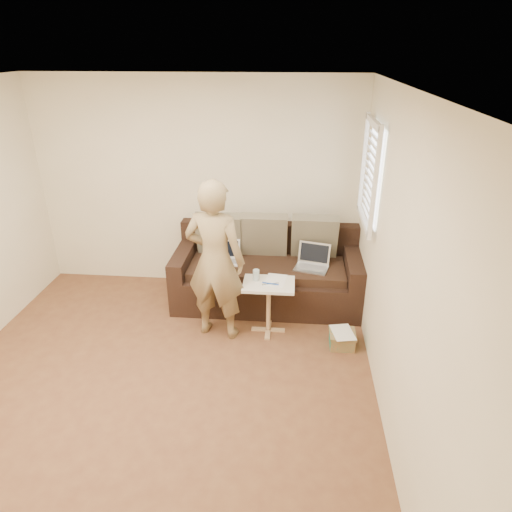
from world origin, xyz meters
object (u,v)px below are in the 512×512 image
(drinking_glass, at_px, (256,275))
(person, at_px, (215,261))
(striped_box, at_px, (342,339))
(laptop_white, at_px, (227,263))
(sofa, at_px, (267,270))
(laptop_silver, at_px, (311,269))
(side_table, at_px, (268,307))

(drinking_glass, bearing_deg, person, -161.88)
(striped_box, bearing_deg, laptop_white, 148.66)
(laptop_white, xyz_separation_m, striped_box, (1.33, -0.81, -0.43))
(sofa, bearing_deg, laptop_white, -174.27)
(laptop_silver, relative_size, laptop_white, 1.11)
(side_table, relative_size, drinking_glass, 4.98)
(side_table, relative_size, striped_box, 2.21)
(sofa, xyz_separation_m, drinking_glass, (-0.08, -0.59, 0.23))
(laptop_silver, height_order, person, person)
(laptop_silver, bearing_deg, striped_box, -51.83)
(sofa, height_order, side_table, sofa)
(side_table, xyz_separation_m, drinking_glass, (-0.14, 0.05, 0.36))
(laptop_white, distance_m, person, 0.76)
(side_table, bearing_deg, sofa, 95.26)
(sofa, xyz_separation_m, laptop_white, (-0.48, -0.05, 0.10))
(laptop_silver, distance_m, person, 1.23)
(person, bearing_deg, laptop_white, -80.22)
(person, bearing_deg, side_table, -161.18)
(laptop_white, height_order, person, person)
(laptop_white, distance_m, striped_box, 1.61)
(laptop_white, bearing_deg, sofa, -4.93)
(person, height_order, side_table, person)
(drinking_glass, bearing_deg, sofa, 82.34)
(sofa, bearing_deg, striped_box, -45.33)
(laptop_silver, distance_m, drinking_glass, 0.78)
(laptop_silver, relative_size, striped_box, 1.38)
(person, bearing_deg, striped_box, -175.20)
(laptop_silver, relative_size, person, 0.21)
(person, xyz_separation_m, drinking_glass, (0.41, 0.13, -0.21))
(sofa, relative_size, laptop_silver, 5.89)
(sofa, distance_m, person, 0.98)
(drinking_glass, bearing_deg, side_table, -20.79)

